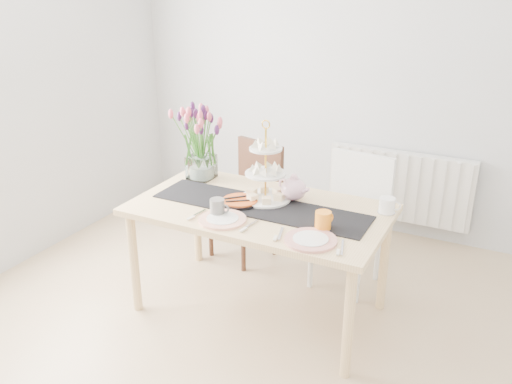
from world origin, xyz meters
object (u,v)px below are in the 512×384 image
at_px(mug_grey, 217,207).
at_px(cake_stand, 265,181).
at_px(tulip_vase, 200,132).
at_px(plate_right, 311,240).
at_px(chair_brown, 250,191).
at_px(tart_tin, 240,202).
at_px(dining_table, 260,218).
at_px(cream_jug, 387,205).
at_px(teapot, 294,189).
at_px(mug_orange, 323,221).
at_px(chair_white, 353,210).
at_px(radiator, 399,186).
at_px(plate_left, 223,219).

bearing_deg(mug_grey, cake_stand, 61.62).
distance_m(tulip_vase, plate_right, 1.25).
xyz_separation_m(chair_brown, tart_tin, (0.30, -0.71, 0.24)).
distance_m(dining_table, cream_jug, 0.79).
bearing_deg(teapot, cake_stand, -132.05).
height_order(cream_jug, tart_tin, cream_jug).
xyz_separation_m(tulip_vase, mug_orange, (1.07, -0.40, -0.28)).
height_order(dining_table, chair_white, chair_white).
distance_m(chair_white, cake_stand, 0.77).
xyz_separation_m(chair_brown, cream_jug, (1.16, -0.43, 0.27)).
relative_size(tulip_vase, teapot, 2.38).
bearing_deg(radiator, chair_white, -98.58).
xyz_separation_m(chair_white, plate_left, (-0.52, -0.94, 0.21)).
xyz_separation_m(radiator, chair_white, (-0.13, -0.88, 0.10)).
bearing_deg(plate_right, mug_orange, 87.33).
bearing_deg(cream_jug, chair_white, 122.98).
xyz_separation_m(dining_table, cake_stand, (-0.01, 0.11, 0.21)).
relative_size(radiator, cream_jug, 12.19).
bearing_deg(dining_table, plate_right, -32.70).
bearing_deg(chair_white, teapot, -113.31).
xyz_separation_m(tulip_vase, tart_tin, (0.47, -0.29, -0.33)).
bearing_deg(chair_brown, teapot, -25.25).
bearing_deg(cake_stand, chair_white, 51.81).
bearing_deg(radiator, tulip_vase, -132.35).
xyz_separation_m(cream_jug, mug_orange, (-0.27, -0.39, 0.01)).
xyz_separation_m(cake_stand, mug_orange, (0.48, -0.23, -0.08)).
bearing_deg(chair_white, dining_table, -116.11).
xyz_separation_m(chair_brown, plate_left, (0.32, -0.98, 0.23)).
distance_m(chair_white, mug_grey, 1.09).
bearing_deg(plate_right, cake_stand, 139.49).
relative_size(cake_stand, plate_right, 1.64).
bearing_deg(tart_tin, chair_brown, 112.68).
relative_size(mug_grey, mug_orange, 0.96).
bearing_deg(plate_left, mug_grey, 142.04).
xyz_separation_m(radiator, tart_tin, (-0.68, -1.55, 0.31)).
bearing_deg(tulip_vase, cake_stand, -15.72).
bearing_deg(plate_right, cream_jug, 63.95).
xyz_separation_m(cake_stand, teapot, (0.16, 0.08, -0.06)).
height_order(dining_table, mug_grey, mug_grey).
distance_m(tulip_vase, mug_orange, 1.18).
bearing_deg(radiator, teapot, -106.48).
bearing_deg(tulip_vase, radiator, 47.65).
bearing_deg(cream_jug, chair_brown, 153.25).
bearing_deg(dining_table, mug_grey, -126.34).
xyz_separation_m(chair_brown, chair_white, (0.85, -0.04, 0.02)).
bearing_deg(chair_white, radiator, 87.78).
height_order(cake_stand, plate_left, cake_stand).
xyz_separation_m(mug_grey, plate_left, (0.06, -0.05, -0.05)).
bearing_deg(mug_orange, radiator, 21.93).
height_order(chair_brown, tulip_vase, tulip_vase).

